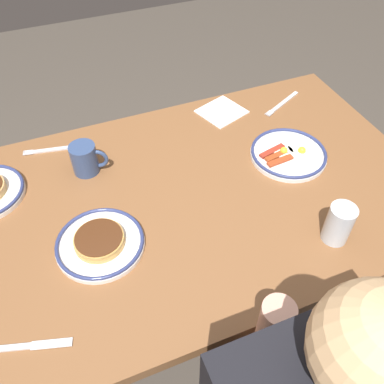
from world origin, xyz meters
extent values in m
plane|color=#463F37|center=(0.00, 0.00, 0.00)|extent=(6.00, 6.00, 0.00)
cube|color=brown|center=(0.00, 0.00, 0.71)|extent=(1.47, 0.88, 0.04)
cylinder|color=brown|center=(-0.64, -0.34, 0.35)|extent=(0.06, 0.06, 0.70)
cylinder|color=white|center=(0.28, 0.09, 0.74)|extent=(0.24, 0.24, 0.01)
torus|color=navy|center=(0.28, 0.09, 0.75)|extent=(0.23, 0.23, 0.01)
cylinder|color=tan|center=(0.28, 0.09, 0.75)|extent=(0.13, 0.13, 0.01)
cylinder|color=tan|center=(0.28, 0.09, 0.77)|extent=(0.13, 0.13, 0.01)
cylinder|color=#4C2814|center=(0.28, 0.09, 0.77)|extent=(0.12, 0.12, 0.00)
cylinder|color=white|center=(-0.37, -0.04, 0.74)|extent=(0.25, 0.25, 0.01)
torus|color=navy|center=(-0.37, -0.04, 0.75)|extent=(0.24, 0.24, 0.01)
cylinder|color=white|center=(-0.41, -0.04, 0.75)|extent=(0.07, 0.07, 0.01)
sphere|color=yellow|center=(-0.41, -0.02, 0.76)|extent=(0.03, 0.03, 0.03)
cylinder|color=white|center=(-0.35, -0.05, 0.75)|extent=(0.06, 0.06, 0.01)
sphere|color=yellow|center=(-0.35, -0.05, 0.76)|extent=(0.02, 0.02, 0.02)
cube|color=#9E2F1F|center=(-0.32, -0.06, 0.75)|extent=(0.10, 0.04, 0.01)
cube|color=#A4401C|center=(-0.32, -0.04, 0.75)|extent=(0.08, 0.03, 0.01)
cube|color=#A93E1E|center=(-0.32, -0.01, 0.75)|extent=(0.09, 0.03, 0.01)
cylinder|color=#334772|center=(0.25, -0.22, 0.78)|extent=(0.08, 0.08, 0.10)
torus|color=#334772|center=(0.21, -0.20, 0.78)|extent=(0.07, 0.04, 0.07)
cylinder|color=brown|center=(0.25, -0.22, 0.81)|extent=(0.07, 0.07, 0.01)
cylinder|color=silver|center=(-0.31, 0.29, 0.79)|extent=(0.07, 0.07, 0.12)
cylinder|color=black|center=(-0.31, 0.29, 0.77)|extent=(0.06, 0.06, 0.08)
cube|color=white|center=(-0.27, -0.34, 0.74)|extent=(0.19, 0.18, 0.00)
cube|color=silver|center=(-0.50, -0.30, 0.74)|extent=(0.18, 0.10, 0.01)
cube|color=silver|center=(-0.42, -0.27, 0.74)|extent=(0.03, 0.02, 0.00)
cube|color=silver|center=(-0.42, -0.26, 0.74)|extent=(0.03, 0.02, 0.00)
cube|color=silver|center=(-0.43, -0.26, 0.74)|extent=(0.03, 0.02, 0.00)
cube|color=silver|center=(-0.43, -0.25, 0.74)|extent=(0.03, 0.02, 0.00)
cube|color=silver|center=(0.34, -0.36, 0.74)|extent=(0.17, 0.05, 0.01)
cube|color=silver|center=(0.41, -0.38, 0.74)|extent=(0.03, 0.01, 0.00)
cube|color=silver|center=(0.41, -0.37, 0.74)|extent=(0.03, 0.01, 0.00)
cube|color=silver|center=(0.42, -0.37, 0.74)|extent=(0.03, 0.01, 0.00)
cube|color=silver|center=(0.42, -0.36, 0.74)|extent=(0.03, 0.01, 0.00)
cube|color=silver|center=(0.53, 0.28, 0.74)|extent=(0.19, 0.07, 0.01)
cube|color=silver|center=(0.44, 0.31, 0.74)|extent=(0.09, 0.04, 0.00)
sphere|color=#E1B27C|center=(0.00, 0.67, 1.12)|extent=(0.18, 0.18, 0.18)
cylinder|color=#DCA088|center=(0.00, 0.49, 0.77)|extent=(0.08, 0.08, 0.26)
camera|label=1|loc=(0.30, 0.78, 1.63)|focal=38.54mm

